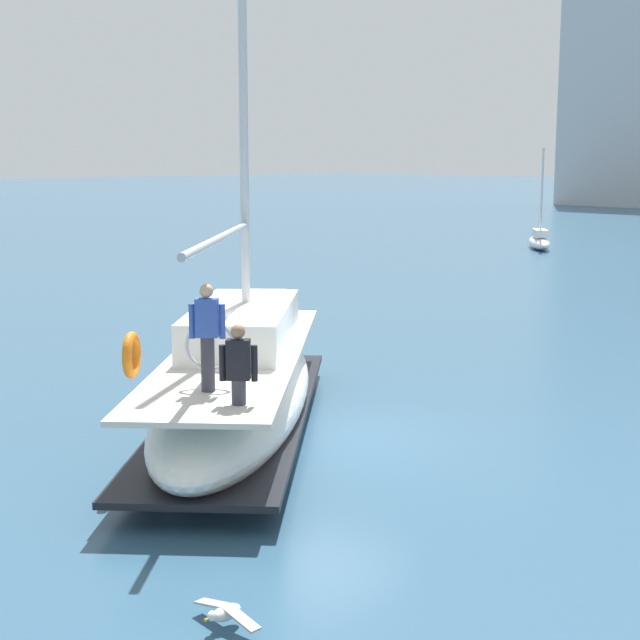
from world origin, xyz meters
TOP-DOWN VIEW (x-y plane):
  - ground_plane at (0.00, 0.00)m, footprint 400.00×400.00m
  - main_sailboat at (-1.35, -0.80)m, footprint 8.30×8.66m
  - moored_catamaran at (-17.14, 32.40)m, footprint 3.46×3.75m
  - seagull at (4.16, -5.41)m, footprint 0.94×0.47m

SIDE VIEW (x-z plane):
  - ground_plane at x=0.00m, z-range 0.00..0.00m
  - seagull at x=4.16m, z-range 0.09..0.26m
  - moored_catamaran at x=-17.14m, z-range -2.21..3.12m
  - main_sailboat at x=-1.35m, z-range -5.01..6.82m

